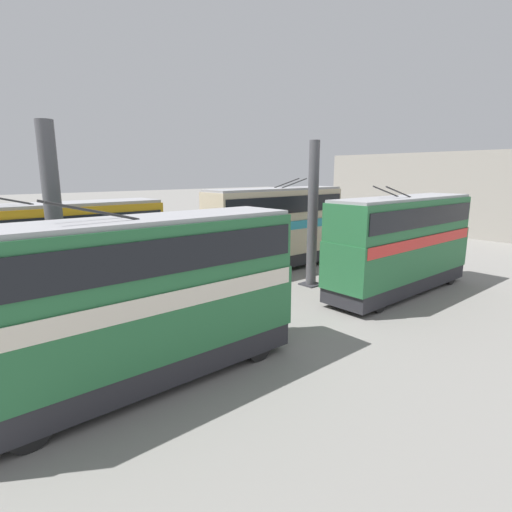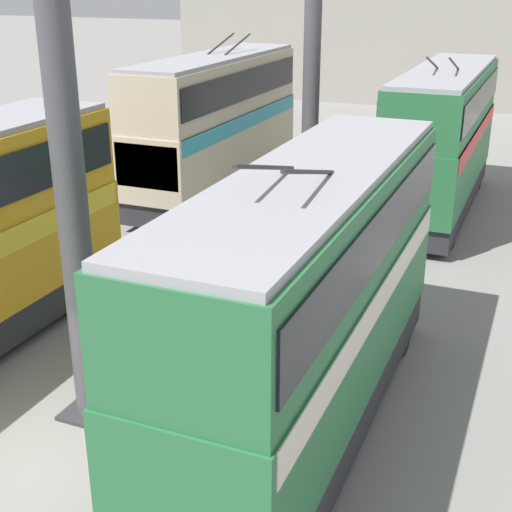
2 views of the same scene
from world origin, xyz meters
TOP-DOWN VIEW (x-y plane):
  - ground_plane at (0.00, 0.00)m, footprint 240.00×240.00m
  - depot_back_wall at (39.82, 0.00)m, footprint 0.50×36.00m
  - support_column_near at (1.99, 0.00)m, footprint 1.04×1.04m
  - support_column_far at (15.32, 0.00)m, footprint 1.04×1.04m
  - bus_left_near at (3.17, -4.11)m, footprint 10.10×2.54m
  - bus_left_far at (17.84, -4.11)m, footprint 10.37×2.54m
  - bus_right_mid at (2.36, 4.11)m, footprint 10.68×2.54m
  - bus_right_far at (16.39, 4.11)m, footprint 10.39×2.54m
  - person_by_left_row at (4.10, -1.83)m, footprint 0.46×0.47m
  - oil_drum at (8.51, 1.24)m, footprint 0.56×0.56m

SIDE VIEW (x-z plane):
  - ground_plane at x=0.00m, z-range 0.00..0.00m
  - oil_drum at x=8.51m, z-range 0.00..0.81m
  - person_by_left_row at x=4.10m, z-range 0.04..1.66m
  - bus_right_mid at x=2.36m, z-range 0.04..5.76m
  - bus_left_near at x=3.17m, z-range 0.05..5.81m
  - bus_left_far at x=17.84m, z-range 0.04..5.83m
  - bus_right_far at x=16.39m, z-range 0.07..6.10m
  - support_column_near at x=1.99m, z-range -0.12..8.00m
  - support_column_far at x=15.32m, z-range -0.12..8.00m
  - depot_back_wall at x=39.82m, z-range 0.00..8.44m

